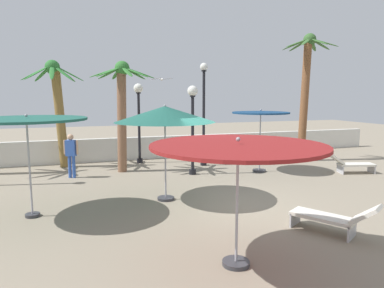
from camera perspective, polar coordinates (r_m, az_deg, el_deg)
The scene contains 16 objects.
ground_plane at distance 10.07m, azimuth 5.25°, elevation -10.04°, with size 56.00×56.00×0.00m, color gray.
boundary_wall at distance 17.42m, azimuth -5.55°, elevation -0.53°, with size 25.20×0.30×1.09m, color silver.
patio_umbrella_0 at distance 9.58m, azimuth -25.59°, elevation 3.30°, with size 2.93×2.93×2.66m.
patio_umbrella_1 at distance 10.14m, azimuth -4.48°, elevation 4.85°, with size 2.95×2.95×2.85m.
patio_umbrella_2 at distance 14.31m, azimuth 11.23°, elevation 4.32°, with size 2.30×2.30×2.58m.
patio_umbrella_3 at distance 6.16m, azimuth 7.58°, elevation -1.08°, with size 3.13×3.13×2.39m.
palm_tree_1 at distance 17.30m, azimuth 18.23°, elevation 9.42°, with size 2.55×2.54×5.96m.
palm_tree_2 at distance 15.97m, azimuth -21.28°, elevation 6.66°, with size 2.54×2.53×4.61m.
palm_tree_3 at distance 14.32m, azimuth -11.46°, elevation 6.75°, with size 2.62×2.62×4.48m.
lamp_post_0 at distance 16.08m, azimuth -8.76°, elevation 5.66°, with size 0.43×0.43×3.66m.
lamp_post_1 at distance 15.31m, azimuth 1.95°, elevation 6.21°, with size 0.34×0.34×4.52m.
lamp_post_2 at distance 13.52m, azimuth 0.10°, elevation 4.61°, with size 0.41×0.41×3.50m.
lounge_chair_0 at distance 15.37m, azimuth 24.64°, elevation -2.93°, with size 1.95×1.03×0.84m.
lounge_chair_1 at distance 8.57m, azimuth 22.25°, elevation -11.10°, with size 1.44×1.90×0.84m.
guest_1 at distance 13.86m, azimuth -19.28°, elevation -1.16°, with size 0.52×0.36×1.68m.
seagull_0 at distance 15.94m, azimuth -5.05°, elevation 10.60°, with size 1.00×0.38×0.14m.
Camera 1 is at (-3.93, -8.73, 3.10)m, focal length 32.40 mm.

